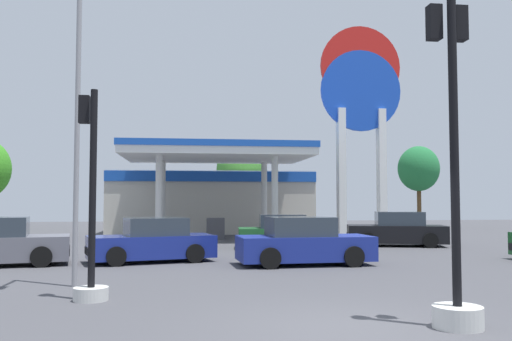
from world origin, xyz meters
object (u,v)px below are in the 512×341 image
object	(u,v)px
car_3	(397,230)
tree_1	(242,170)
car_0	(304,243)
car_4	(152,242)
station_pole_sign	(361,103)
traffic_signal_0	(455,217)
tree_2	(419,169)
car_5	(285,233)
traffic_signal_1	(91,232)
corner_streetlamp	(76,85)

from	to	relation	value
car_3	tree_1	xyz separation A→B (m)	(-5.24, 16.24, 3.56)
car_0	car_4	bearing A→B (deg)	163.60
station_pole_sign	traffic_signal_0	distance (m)	21.31
tree_2	car_0	bearing A→B (deg)	-121.31
car_5	tree_1	bearing A→B (deg)	90.56
traffic_signal_1	tree_1	size ratio (longest dim) A/B	0.69
tree_1	car_0	bearing A→B (deg)	-90.72
traffic_signal_1	tree_2	world-z (taller)	tree_2
car_3	traffic_signal_1	size ratio (longest dim) A/B	1.06
car_3	car_4	size ratio (longest dim) A/B	1.05
tree_2	traffic_signal_0	bearing A→B (deg)	-112.96
car_3	traffic_signal_0	xyz separation A→B (m)	(-4.92, -14.83, 1.04)
car_0	car_5	bearing A→B (deg)	85.61
car_5	traffic_signal_0	world-z (taller)	traffic_signal_0
station_pole_sign	tree_1	distance (m)	12.70
corner_streetlamp	car_3	bearing A→B (deg)	40.67
car_0	car_3	xyz separation A→B (m)	(5.52, 6.35, 0.01)
traffic_signal_0	car_0	bearing A→B (deg)	94.07
corner_streetlamp	tree_2	bearing A→B (deg)	52.88
station_pole_sign	car_0	distance (m)	14.37
traffic_signal_1	tree_2	size ratio (longest dim) A/B	0.69
station_pole_sign	tree_2	distance (m)	14.20
station_pole_sign	traffic_signal_1	bearing A→B (deg)	-123.51
station_pole_sign	corner_streetlamp	bearing A→B (deg)	-127.91
car_3	tree_1	size ratio (longest dim) A/B	0.73
car_0	traffic_signal_1	bearing A→B (deg)	-135.74
traffic_signal_0	tree_1	distance (m)	31.17
traffic_signal_0	tree_2	world-z (taller)	tree_2
car_5	traffic_signal_1	distance (m)	12.71
car_4	station_pole_sign	bearing A→B (deg)	44.17
traffic_signal_1	tree_2	bearing A→B (deg)	55.46
car_0	car_4	size ratio (longest dim) A/B	0.99
car_0	corner_streetlamp	distance (m)	8.24
traffic_signal_0	tree_2	bearing A→B (deg)	67.04
car_5	corner_streetlamp	bearing A→B (deg)	-124.82
corner_streetlamp	car_4	bearing A→B (deg)	74.15
station_pole_sign	car_5	size ratio (longest dim) A/B	2.82
station_pole_sign	car_4	bearing A→B (deg)	-135.83
traffic_signal_1	car_5	bearing A→B (deg)	61.97
traffic_signal_0	traffic_signal_1	distance (m)	6.87
car_5	corner_streetlamp	size ratio (longest dim) A/B	0.51
car_0	tree_1	distance (m)	22.87
car_3	tree_2	xyz separation A→B (m)	(8.30, 16.37, 3.72)
car_0	corner_streetlamp	world-z (taller)	corner_streetlamp
corner_streetlamp	station_pole_sign	bearing A→B (deg)	52.09
station_pole_sign	car_3	distance (m)	8.33
traffic_signal_0	corner_streetlamp	size ratio (longest dim) A/B	0.67
car_5	car_3	bearing A→B (deg)	5.91
car_4	tree_2	xyz separation A→B (m)	(18.56, 21.33, 3.75)
car_0	tree_2	distance (m)	26.86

